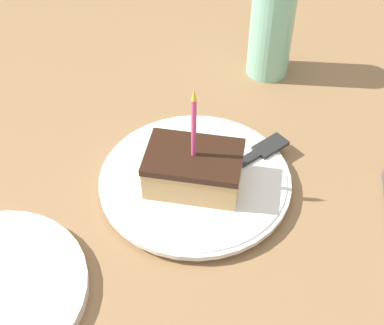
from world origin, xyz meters
name	(u,v)px	position (x,y,z in m)	size (l,w,h in m)	color
ground_plane	(192,211)	(0.00, 0.00, -0.02)	(2.40, 2.40, 0.04)	olive
plate	(192,180)	(-0.02, 0.00, 0.01)	(0.23, 0.23, 0.02)	white
cake_slice	(191,168)	(-0.01, 0.00, 0.04)	(0.07, 0.11, 0.14)	tan
fork	(244,161)	(-0.06, 0.06, 0.02)	(0.13, 0.12, 0.00)	#262626
bottle	(272,23)	(-0.28, 0.07, 0.08)	(0.06, 0.06, 0.21)	#8CD1B2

